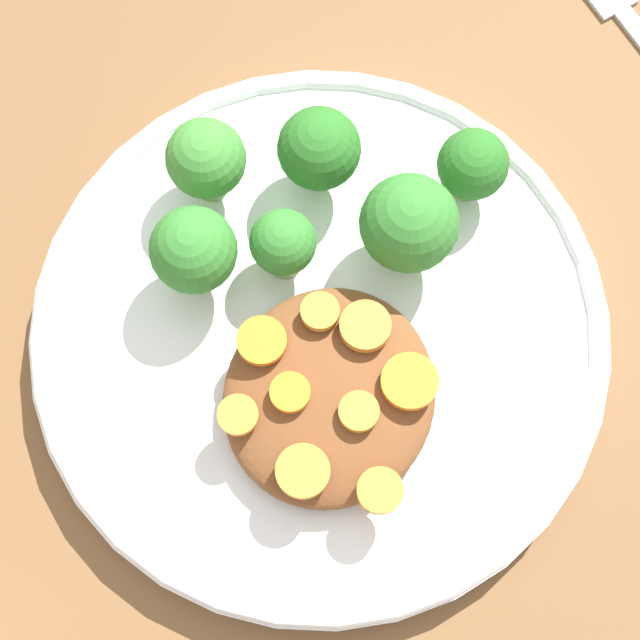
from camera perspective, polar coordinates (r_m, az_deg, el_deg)
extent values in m
plane|color=brown|center=(0.54, 0.00, -1.10)|extent=(4.00, 4.00, 0.00)
cylinder|color=white|center=(0.53, 0.00, -0.79)|extent=(0.29, 0.29, 0.02)
torus|color=white|center=(0.52, 0.00, -0.48)|extent=(0.28, 0.28, 0.01)
ellipsoid|color=brown|center=(0.50, 0.50, -4.07)|extent=(0.10, 0.11, 0.03)
cylinder|color=#759E51|center=(0.54, -0.05, 8.06)|extent=(0.01, 0.01, 0.02)
sphere|color=#286B23|center=(0.52, -0.05, 9.13)|extent=(0.04, 0.04, 0.04)
cylinder|color=#759E51|center=(0.55, 7.88, 7.38)|extent=(0.01, 0.01, 0.02)
sphere|color=#286B23|center=(0.53, 8.16, 8.22)|extent=(0.04, 0.04, 0.04)
cylinder|color=#759E51|center=(0.52, -6.47, 2.81)|extent=(0.02, 0.02, 0.03)
sphere|color=#337A2D|center=(0.50, -6.77, 3.73)|extent=(0.04, 0.04, 0.04)
cylinder|color=#759E51|center=(0.53, 4.56, 4.13)|extent=(0.02, 0.02, 0.02)
sphere|color=#337A2D|center=(0.50, 4.78, 5.17)|extent=(0.05, 0.05, 0.05)
cylinder|color=#759E51|center=(0.54, -5.87, 7.55)|extent=(0.02, 0.02, 0.02)
sphere|color=#3D8433|center=(0.52, -6.11, 8.56)|extent=(0.04, 0.04, 0.04)
cylinder|color=#7FA85B|center=(0.52, -1.92, 3.43)|extent=(0.02, 0.02, 0.02)
sphere|color=#337A2D|center=(0.51, -1.99, 4.17)|extent=(0.03, 0.03, 0.03)
cylinder|color=orange|center=(0.48, 2.08, -4.91)|extent=(0.02, 0.02, 0.01)
cylinder|color=orange|center=(0.50, -0.53, 0.66)|extent=(0.02, 0.02, 0.01)
cylinder|color=orange|center=(0.49, -1.41, -3.96)|extent=(0.02, 0.02, 0.01)
cylinder|color=orange|center=(0.49, 2.37, -0.49)|extent=(0.02, 0.02, 0.01)
cylinder|color=orange|center=(0.48, -0.92, -8.07)|extent=(0.02, 0.02, 0.01)
cylinder|color=orange|center=(0.49, -4.40, -5.07)|extent=(0.02, 0.02, 0.00)
cylinder|color=orange|center=(0.48, 3.22, -9.07)|extent=(0.02, 0.02, 0.01)
cylinder|color=orange|center=(0.49, -3.13, -1.11)|extent=(0.02, 0.02, 0.00)
cylinder|color=orange|center=(0.49, 4.80, -3.28)|extent=(0.03, 0.03, 0.01)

